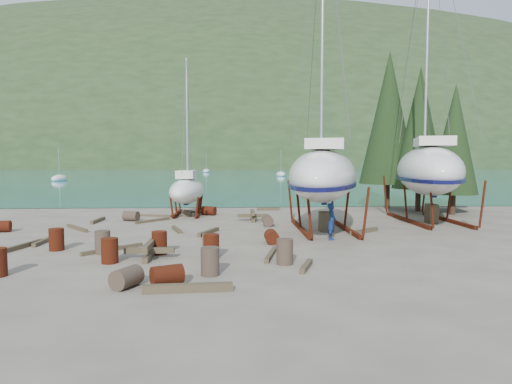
{
  "coord_description": "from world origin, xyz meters",
  "views": [
    {
      "loc": [
        -0.39,
        -19.1,
        3.59
      ],
      "look_at": [
        0.71,
        3.0,
        2.03
      ],
      "focal_mm": 32.0,
      "sensor_mm": 36.0,
      "label": 1
    }
  ],
  "objects_px": {
    "large_sailboat_far": "(428,170)",
    "large_sailboat_near": "(323,175)",
    "small_sailboat_shore": "(187,190)",
    "worker": "(332,222)"
  },
  "relations": [
    {
      "from": "large_sailboat_far",
      "to": "large_sailboat_near",
      "type": "bearing_deg",
      "value": -140.54
    },
    {
      "from": "large_sailboat_near",
      "to": "large_sailboat_far",
      "type": "height_order",
      "value": "large_sailboat_far"
    },
    {
      "from": "large_sailboat_near",
      "to": "large_sailboat_far",
      "type": "xyz_separation_m",
      "value": [
        6.67,
        2.76,
        0.18
      ]
    },
    {
      "from": "large_sailboat_far",
      "to": "small_sailboat_shore",
      "type": "distance_m",
      "value": 14.72
    },
    {
      "from": "large_sailboat_far",
      "to": "worker",
      "type": "bearing_deg",
      "value": -123.42
    },
    {
      "from": "large_sailboat_far",
      "to": "worker",
      "type": "xyz_separation_m",
      "value": [
        -6.84,
        -5.65,
        -2.18
      ]
    },
    {
      "from": "large_sailboat_near",
      "to": "small_sailboat_shore",
      "type": "height_order",
      "value": "large_sailboat_near"
    },
    {
      "from": "small_sailboat_shore",
      "to": "worker",
      "type": "bearing_deg",
      "value": -47.27
    },
    {
      "from": "large_sailboat_near",
      "to": "worker",
      "type": "xyz_separation_m",
      "value": [
        -0.17,
        -2.89,
        -2.01
      ]
    },
    {
      "from": "large_sailboat_near",
      "to": "small_sailboat_shore",
      "type": "bearing_deg",
      "value": 153.71
    }
  ]
}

